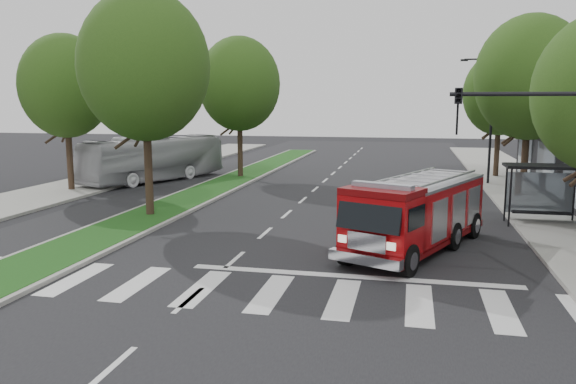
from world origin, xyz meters
name	(u,v)px	position (x,y,z in m)	size (l,w,h in m)	color
ground	(235,260)	(0.00, 0.00, 0.00)	(140.00, 140.00, 0.00)	black
sidewalk_right	(561,216)	(12.50, 10.00, 0.07)	(5.00, 80.00, 0.15)	gray
sidewalk_left	(43,195)	(-14.50, 10.00, 0.07)	(5.00, 80.00, 0.15)	gray
median	(232,181)	(-6.00, 18.00, 0.08)	(3.00, 50.00, 0.15)	gray
bus_shelter	(543,178)	(11.20, 8.15, 2.04)	(3.20, 1.60, 2.61)	black
tree_right_mid	(530,78)	(11.50, 14.00, 6.49)	(5.60, 5.60, 9.72)	black
tree_right_far	(500,94)	(11.50, 24.00, 5.84)	(5.00, 5.00, 8.73)	black
tree_median_near	(144,66)	(-6.00, 6.00, 6.81)	(5.80, 5.80, 10.16)	black
tree_median_far	(239,84)	(-6.00, 20.00, 6.49)	(5.60, 5.60, 9.72)	black
tree_left_mid	(65,86)	(-14.00, 12.00, 6.16)	(5.20, 5.20, 9.16)	black
streetlight_right_far	(489,115)	(10.35, 20.00, 4.48)	(2.11, 0.20, 8.00)	black
fire_engine	(417,214)	(5.93, 2.61, 1.32)	(5.29, 8.19, 2.74)	#5C0506
city_bus	(154,159)	(-11.16, 17.26, 1.52)	(2.55, 10.90, 3.04)	#AEAEB2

